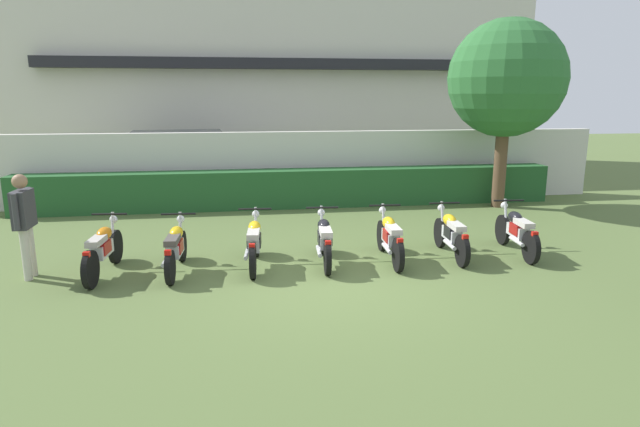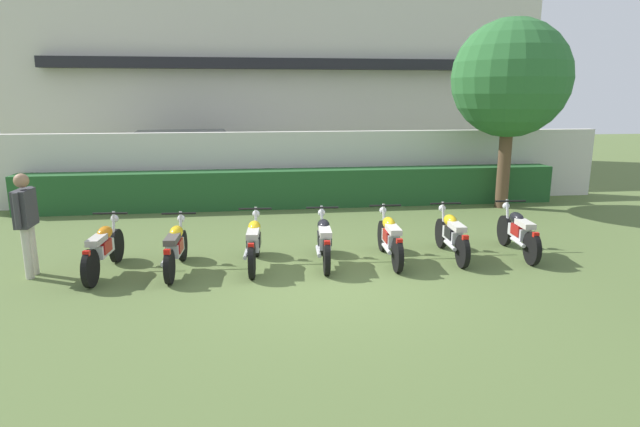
# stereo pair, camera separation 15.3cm
# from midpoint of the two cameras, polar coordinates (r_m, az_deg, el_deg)

# --- Properties ---
(ground) EXTENTS (60.00, 60.00, 0.00)m
(ground) POSITION_cam_midpoint_polar(r_m,az_deg,el_deg) (8.77, 1.61, -7.29)
(ground) COLOR #566B38
(building) EXTENTS (18.91, 6.50, 7.62)m
(building) POSITION_cam_midpoint_polar(r_m,az_deg,el_deg) (22.19, -4.38, 14.72)
(building) COLOR beige
(building) RESTS_ON ground
(compound_wall) EXTENTS (17.96, 0.30, 1.99)m
(compound_wall) POSITION_cam_midpoint_polar(r_m,az_deg,el_deg) (15.02, -2.51, 4.99)
(compound_wall) COLOR silver
(compound_wall) RESTS_ON ground
(hedge_row) EXTENTS (14.37, 0.70, 1.02)m
(hedge_row) POSITION_cam_midpoint_polar(r_m,az_deg,el_deg) (14.41, -2.24, 2.72)
(hedge_row) COLOR #235628
(hedge_row) RESTS_ON ground
(parked_car) EXTENTS (4.65, 2.42, 1.89)m
(parked_car) POSITION_cam_midpoint_polar(r_m,az_deg,el_deg) (17.20, -13.77, 5.42)
(parked_car) COLOR silver
(parked_car) RESTS_ON ground
(tree_near_inspector) EXTENTS (3.03, 3.03, 4.92)m
(tree_near_inspector) POSITION_cam_midpoint_polar(r_m,az_deg,el_deg) (14.98, 20.05, 13.40)
(tree_near_inspector) COLOR brown
(tree_near_inspector) RESTS_ON ground
(motorcycle_in_row_0) EXTENTS (0.60, 1.91, 0.96)m
(motorcycle_in_row_0) POSITION_cam_midpoint_polar(r_m,az_deg,el_deg) (9.69, -21.81, -3.48)
(motorcycle_in_row_0) COLOR black
(motorcycle_in_row_0) RESTS_ON ground
(motorcycle_in_row_1) EXTENTS (0.60, 1.82, 0.94)m
(motorcycle_in_row_1) POSITION_cam_midpoint_polar(r_m,az_deg,el_deg) (9.43, -14.79, -3.48)
(motorcycle_in_row_1) COLOR black
(motorcycle_in_row_1) RESTS_ON ground
(motorcycle_in_row_2) EXTENTS (0.60, 1.88, 0.96)m
(motorcycle_in_row_2) POSITION_cam_midpoint_polar(r_m,az_deg,el_deg) (9.45, -6.63, -3.03)
(motorcycle_in_row_2) COLOR black
(motorcycle_in_row_2) RESTS_ON ground
(motorcycle_in_row_3) EXTENTS (0.60, 1.83, 0.96)m
(motorcycle_in_row_3) POSITION_cam_midpoint_polar(r_m,az_deg,el_deg) (9.52, 0.88, -2.83)
(motorcycle_in_row_3) COLOR black
(motorcycle_in_row_3) RESTS_ON ground
(motorcycle_in_row_4) EXTENTS (0.60, 1.89, 0.96)m
(motorcycle_in_row_4) POSITION_cam_midpoint_polar(r_m,az_deg,el_deg) (9.78, 7.95, -2.54)
(motorcycle_in_row_4) COLOR black
(motorcycle_in_row_4) RESTS_ON ground
(motorcycle_in_row_5) EXTENTS (0.60, 1.86, 0.95)m
(motorcycle_in_row_5) POSITION_cam_midpoint_polar(r_m,az_deg,el_deg) (10.24, 14.36, -2.16)
(motorcycle_in_row_5) COLOR black
(motorcycle_in_row_5) RESTS_ON ground
(motorcycle_in_row_6) EXTENTS (0.60, 1.90, 0.96)m
(motorcycle_in_row_6) POSITION_cam_midpoint_polar(r_m,az_deg,el_deg) (10.78, 20.87, -1.83)
(motorcycle_in_row_6) COLOR black
(motorcycle_in_row_6) RESTS_ON ground
(inspector_person) EXTENTS (0.23, 0.70, 1.75)m
(inspector_person) POSITION_cam_midpoint_polar(r_m,az_deg,el_deg) (9.93, -28.66, -0.22)
(inspector_person) COLOR beige
(inspector_person) RESTS_ON ground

